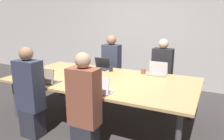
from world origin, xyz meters
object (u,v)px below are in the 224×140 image
(laptop_far_midleft, at_px, (101,66))
(laptop_far_right, at_px, (158,71))
(person_near_left, at_px, (30,95))
(stapler, at_px, (86,79))
(cup_near_midright, at_px, (86,87))
(cup_far_right, at_px, (143,71))
(person_far_midleft, at_px, (111,67))
(laptop_near_left, at_px, (47,79))
(person_near_midright, at_px, (84,108))
(laptop_near_midright, at_px, (99,88))
(person_far_right, at_px, (162,75))
(cup_far_midleft, at_px, (111,69))

(laptop_far_midleft, xyz_separation_m, laptop_far_right, (1.17, 0.07, 0.00))
(person_near_left, xyz_separation_m, stapler, (0.49, 0.80, 0.10))
(cup_near_midright, bearing_deg, cup_far_right, 68.56)
(laptop_far_right, bearing_deg, person_far_midleft, 159.47)
(cup_near_midright, bearing_deg, laptop_far_right, 59.50)
(laptop_near_left, relative_size, stapler, 2.36)
(person_far_midleft, bearing_deg, stapler, -82.96)
(laptop_near_left, bearing_deg, person_near_midright, 156.89)
(laptop_near_midright, xyz_separation_m, stapler, (-0.52, 0.46, -0.05))
(laptop_near_midright, height_order, laptop_far_midleft, laptop_near_midright)
(person_near_midright, xyz_separation_m, stapler, (-0.51, 0.85, 0.11))
(person_near_left, height_order, person_far_right, person_near_left)
(person_near_left, relative_size, laptop_far_midleft, 4.17)
(laptop_near_midright, distance_m, cup_far_midleft, 1.27)
(cup_far_midleft, relative_size, person_far_right, 0.07)
(laptop_far_right, bearing_deg, stapler, -138.67)
(person_far_midleft, bearing_deg, laptop_near_left, -100.47)
(laptop_near_midright, distance_m, cup_near_midright, 0.28)
(laptop_near_left, relative_size, cup_far_midleft, 3.91)
(person_near_midright, relative_size, cup_far_right, 15.12)
(person_near_left, distance_m, cup_near_midright, 0.85)
(cup_near_midright, xyz_separation_m, person_far_midleft, (-0.42, 1.75, -0.11))
(laptop_near_midright, bearing_deg, laptop_far_midleft, -62.69)
(laptop_near_midright, bearing_deg, laptop_far_right, -110.15)
(laptop_near_left, bearing_deg, cup_far_midleft, -117.35)
(cup_near_midright, bearing_deg, person_near_left, -152.04)
(cup_near_midright, relative_size, cup_far_midleft, 0.98)
(cup_far_midleft, xyz_separation_m, laptop_far_right, (0.91, 0.15, 0.02))
(person_near_left, distance_m, person_near_midright, 1.01)
(laptop_near_midright, xyz_separation_m, cup_far_right, (0.23, 1.33, -0.03))
(person_near_midright, distance_m, person_far_midleft, 2.29)
(person_near_left, bearing_deg, cup_far_right, -126.78)
(person_far_midleft, relative_size, cup_far_midleft, 15.47)
(cup_near_midright, xyz_separation_m, cup_far_midleft, (-0.14, 1.15, 0.01))
(laptop_near_midright, height_order, cup_far_right, laptop_near_midright)
(laptop_near_midright, relative_size, person_far_midleft, 0.25)
(person_far_midleft, height_order, cup_far_right, person_far_midleft)
(laptop_far_right, bearing_deg, cup_far_right, -172.92)
(person_near_left, height_order, cup_far_midleft, person_near_left)
(laptop_near_midright, xyz_separation_m, cup_near_midright, (-0.27, 0.06, -0.03))
(laptop_near_left, height_order, cup_far_midleft, laptop_near_left)
(person_near_midright, distance_m, laptop_far_right, 1.82)
(person_near_left, xyz_separation_m, laptop_far_right, (1.51, 1.70, 0.15))
(person_far_right, height_order, cup_far_right, person_far_right)
(laptop_far_midleft, relative_size, cup_far_right, 3.63)
(laptop_near_left, bearing_deg, person_near_left, 89.40)
(person_near_midright, xyz_separation_m, cup_far_midleft, (-0.40, 1.59, 0.13))
(stapler, bearing_deg, person_far_right, 22.97)
(cup_near_midright, xyz_separation_m, cup_far_right, (0.50, 1.27, 0.00))
(laptop_near_midright, bearing_deg, person_far_right, -106.37)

